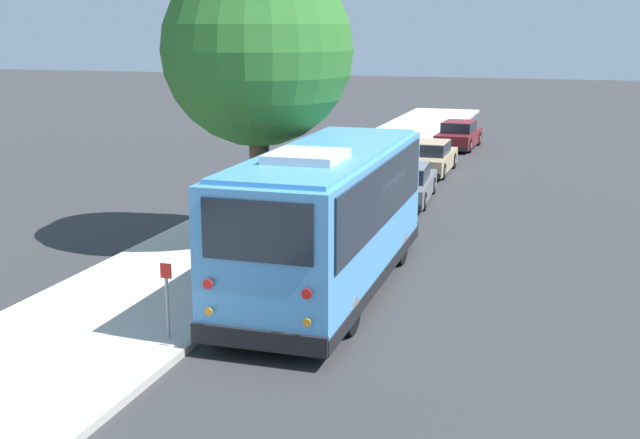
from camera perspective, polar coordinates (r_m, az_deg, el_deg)
The scene contains 10 objects.
ground_plane at distance 18.84m, azimuth 1.97°, elevation -4.33°, with size 160.00×160.00×0.00m, color #333335.
sidewalk_slab at distance 20.16m, azimuth -8.73°, elevation -3.06°, with size 80.00×4.33×0.15m, color beige.
curb_strip at distance 19.30m, azimuth -2.75°, elevation -3.67°, with size 80.00×0.14×0.15m, color #AAA69D.
shuttle_bus at distance 17.63m, azimuth 0.57°, elevation 0.51°, with size 8.77×2.86×3.37m.
parked_sedan_gray at distance 27.46m, azimuth 6.16°, elevation 2.53°, with size 4.60×1.89×1.26m.
parked_sedan_tan at distance 32.93m, azimuth 7.81°, elevation 4.34°, with size 4.41×1.73×1.30m.
parked_sedan_maroon at distance 40.00m, azimuth 9.84°, elevation 5.90°, with size 4.40×1.83×1.33m.
street_tree at distance 21.15m, azimuth -4.35°, elevation 12.81°, with size 4.93×4.93×8.26m.
sign_post_near at distance 15.07m, azimuth -10.81°, elevation -5.62°, with size 0.06×0.22×1.44m.
sign_post_far at distance 16.58m, azimuth -7.91°, elevation -3.96°, with size 0.06×0.06×1.35m.
Camera 1 is at (-17.28, -4.80, 5.76)m, focal length 45.00 mm.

